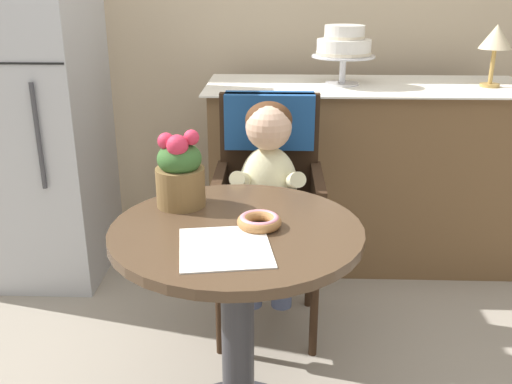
{
  "coord_description": "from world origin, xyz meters",
  "views": [
    {
      "loc": [
        0.11,
        -1.48,
        1.38
      ],
      "look_at": [
        0.05,
        0.15,
        0.77
      ],
      "focal_mm": 40.31,
      "sensor_mm": 36.0,
      "label": 1
    }
  ],
  "objects_px": {
    "seated_child": "(268,179)",
    "refrigerator": "(25,101)",
    "donut_front": "(259,220)",
    "cafe_table": "(237,292)",
    "flower_vase": "(180,171)",
    "wicker_chair": "(269,176)",
    "tiered_cake_stand": "(344,46)",
    "table_lamp": "(496,40)"
  },
  "relations": [
    {
      "from": "table_lamp",
      "to": "refrigerator",
      "type": "distance_m",
      "value": 2.19
    },
    {
      "from": "wicker_chair",
      "to": "refrigerator",
      "type": "relative_size",
      "value": 0.56
    },
    {
      "from": "donut_front",
      "to": "table_lamp",
      "type": "bearing_deg",
      "value": 50.33
    },
    {
      "from": "donut_front",
      "to": "refrigerator",
      "type": "bearing_deg",
      "value": 135.49
    },
    {
      "from": "flower_vase",
      "to": "refrigerator",
      "type": "bearing_deg",
      "value": 132.77
    },
    {
      "from": "wicker_chair",
      "to": "donut_front",
      "type": "height_order",
      "value": "wicker_chair"
    },
    {
      "from": "donut_front",
      "to": "table_lamp",
      "type": "height_order",
      "value": "table_lamp"
    },
    {
      "from": "flower_vase",
      "to": "table_lamp",
      "type": "relative_size",
      "value": 0.84
    },
    {
      "from": "wicker_chair",
      "to": "seated_child",
      "type": "distance_m",
      "value": 0.16
    },
    {
      "from": "table_lamp",
      "to": "donut_front",
      "type": "bearing_deg",
      "value": -129.67
    },
    {
      "from": "cafe_table",
      "to": "refrigerator",
      "type": "distance_m",
      "value": 1.56
    },
    {
      "from": "wicker_chair",
      "to": "flower_vase",
      "type": "bearing_deg",
      "value": -114.21
    },
    {
      "from": "cafe_table",
      "to": "wicker_chair",
      "type": "bearing_deg",
      "value": 83.26
    },
    {
      "from": "seated_child",
      "to": "refrigerator",
      "type": "bearing_deg",
      "value": 153.37
    },
    {
      "from": "seated_child",
      "to": "donut_front",
      "type": "height_order",
      "value": "seated_child"
    },
    {
      "from": "wicker_chair",
      "to": "table_lamp",
      "type": "xyz_separation_m",
      "value": [
        1.03,
        0.58,
        0.48
      ]
    },
    {
      "from": "seated_child",
      "to": "table_lamp",
      "type": "bearing_deg",
      "value": 35.5
    },
    {
      "from": "seated_child",
      "to": "refrigerator",
      "type": "relative_size",
      "value": 0.43
    },
    {
      "from": "cafe_table",
      "to": "tiered_cake_stand",
      "type": "bearing_deg",
      "value": 72.01
    },
    {
      "from": "seated_child",
      "to": "tiered_cake_stand",
      "type": "distance_m",
      "value": 0.93
    },
    {
      "from": "donut_front",
      "to": "refrigerator",
      "type": "distance_m",
      "value": 1.57
    },
    {
      "from": "tiered_cake_stand",
      "to": "seated_child",
      "type": "bearing_deg",
      "value": -113.95
    },
    {
      "from": "flower_vase",
      "to": "seated_child",
      "type": "bearing_deg",
      "value": 54.76
    },
    {
      "from": "seated_child",
      "to": "donut_front",
      "type": "distance_m",
      "value": 0.53
    },
    {
      "from": "wicker_chair",
      "to": "tiered_cake_stand",
      "type": "height_order",
      "value": "tiered_cake_stand"
    },
    {
      "from": "wicker_chair",
      "to": "refrigerator",
      "type": "height_order",
      "value": "refrigerator"
    },
    {
      "from": "seated_child",
      "to": "flower_vase",
      "type": "bearing_deg",
      "value": -125.24
    },
    {
      "from": "wicker_chair",
      "to": "flower_vase",
      "type": "distance_m",
      "value": 0.62
    },
    {
      "from": "donut_front",
      "to": "table_lamp",
      "type": "distance_m",
      "value": 1.68
    },
    {
      "from": "seated_child",
      "to": "tiered_cake_stand",
      "type": "relative_size",
      "value": 2.42
    },
    {
      "from": "seated_child",
      "to": "table_lamp",
      "type": "height_order",
      "value": "table_lamp"
    },
    {
      "from": "flower_vase",
      "to": "table_lamp",
      "type": "bearing_deg",
      "value": 40.56
    },
    {
      "from": "cafe_table",
      "to": "flower_vase",
      "type": "distance_m",
      "value": 0.4
    },
    {
      "from": "cafe_table",
      "to": "refrigerator",
      "type": "bearing_deg",
      "value": 133.67
    },
    {
      "from": "cafe_table",
      "to": "donut_front",
      "type": "xyz_separation_m",
      "value": [
        0.06,
        0.0,
        0.23
      ]
    },
    {
      "from": "cafe_table",
      "to": "flower_vase",
      "type": "bearing_deg",
      "value": 138.44
    },
    {
      "from": "tiered_cake_stand",
      "to": "table_lamp",
      "type": "xyz_separation_m",
      "value": [
        0.69,
        -0.03,
        0.03
      ]
    },
    {
      "from": "wicker_chair",
      "to": "tiered_cake_stand",
      "type": "xyz_separation_m",
      "value": [
        0.34,
        0.61,
        0.44
      ]
    },
    {
      "from": "table_lamp",
      "to": "refrigerator",
      "type": "height_order",
      "value": "refrigerator"
    },
    {
      "from": "donut_front",
      "to": "table_lamp",
      "type": "xyz_separation_m",
      "value": [
        1.05,
        1.26,
        0.38
      ]
    },
    {
      "from": "donut_front",
      "to": "tiered_cake_stand",
      "type": "distance_m",
      "value": 1.39
    },
    {
      "from": "refrigerator",
      "to": "donut_front",
      "type": "bearing_deg",
      "value": -44.51
    }
  ]
}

